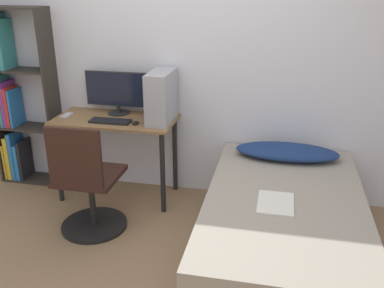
% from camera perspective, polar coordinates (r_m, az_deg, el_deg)
% --- Properties ---
extents(ground_plane, '(14.00, 14.00, 0.00)m').
position_cam_1_polar(ground_plane, '(3.15, -7.44, -16.85)').
color(ground_plane, '#846647').
extents(wall_back, '(8.00, 0.05, 2.50)m').
position_cam_1_polar(wall_back, '(3.86, -1.57, 11.12)').
color(wall_back, silver).
rests_on(wall_back, ground_plane).
extents(desk, '(1.08, 0.53, 0.76)m').
position_cam_1_polar(desk, '(3.91, -10.10, 1.56)').
color(desk, brown).
rests_on(desk, ground_plane).
extents(bookshelf, '(0.61, 0.26, 1.70)m').
position_cam_1_polar(bookshelf, '(4.48, -22.68, 5.32)').
color(bookshelf, '#2D2823').
rests_on(bookshelf, ground_plane).
extents(office_chair, '(0.54, 0.54, 0.94)m').
position_cam_1_polar(office_chair, '(3.49, -13.71, -6.01)').
color(office_chair, black).
rests_on(office_chair, ground_plane).
extents(bed, '(1.13, 1.93, 0.52)m').
position_cam_1_polar(bed, '(3.19, 12.01, -11.06)').
color(bed, '#4C3D2D').
rests_on(bed, ground_plane).
extents(pillow, '(0.86, 0.36, 0.11)m').
position_cam_1_polar(pillow, '(3.67, 12.53, -1.00)').
color(pillow, navy).
rests_on(pillow, bed).
extents(magazine, '(0.24, 0.32, 0.01)m').
position_cam_1_polar(magazine, '(2.96, 11.09, -7.73)').
color(magazine, silver).
rests_on(magazine, bed).
extents(monitor, '(0.60, 0.20, 0.39)m').
position_cam_1_polar(monitor, '(3.96, -9.91, 6.94)').
color(monitor, black).
rests_on(monitor, desk).
extents(keyboard, '(0.36, 0.13, 0.02)m').
position_cam_1_polar(keyboard, '(3.78, -10.83, 3.01)').
color(keyboard, black).
rests_on(keyboard, desk).
extents(pc_tower, '(0.18, 0.44, 0.44)m').
position_cam_1_polar(pc_tower, '(3.70, -4.08, 6.33)').
color(pc_tower, '#99999E').
rests_on(pc_tower, desk).
extents(mouse, '(0.06, 0.09, 0.02)m').
position_cam_1_polar(mouse, '(3.70, -7.54, 2.81)').
color(mouse, black).
rests_on(mouse, desk).
extents(phone, '(0.07, 0.14, 0.01)m').
position_cam_1_polar(phone, '(4.05, -16.36, 3.72)').
color(phone, '#B7B7BC').
rests_on(phone, desk).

